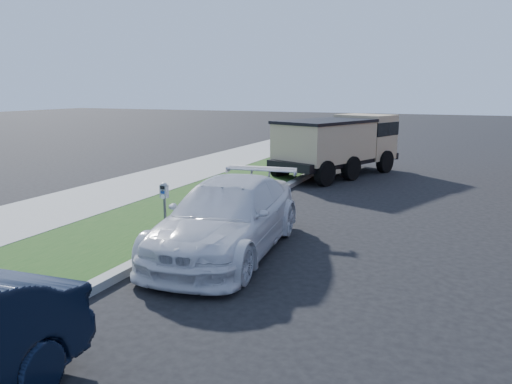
% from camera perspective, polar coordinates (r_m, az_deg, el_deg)
% --- Properties ---
extents(ground, '(120.00, 120.00, 0.00)m').
position_cam_1_polar(ground, '(9.77, 5.29, -7.51)').
color(ground, black).
rests_on(ground, ground).
extents(streetside, '(6.12, 50.00, 0.15)m').
position_cam_1_polar(streetside, '(14.01, -14.20, -1.61)').
color(streetside, gray).
rests_on(streetside, ground).
extents(parking_meter, '(0.17, 0.12, 1.21)m').
position_cam_1_polar(parking_meter, '(10.44, -10.43, -0.75)').
color(parking_meter, '#3F4247').
rests_on(parking_meter, ground).
extents(white_wagon, '(2.49, 5.11, 1.43)m').
position_cam_1_polar(white_wagon, '(9.92, -3.18, -2.85)').
color(white_wagon, silver).
rests_on(white_wagon, ground).
extents(dump_truck, '(3.94, 5.99, 2.21)m').
position_cam_1_polar(dump_truck, '(19.18, 9.61, 5.65)').
color(dump_truck, black).
rests_on(dump_truck, ground).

